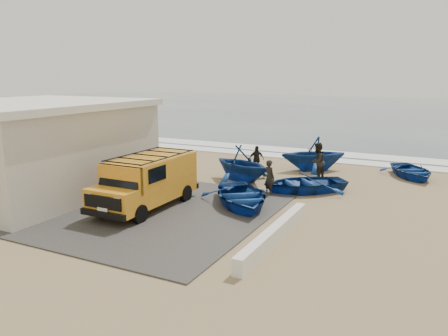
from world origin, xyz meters
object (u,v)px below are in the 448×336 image
at_px(fisherman_middle, 317,161).
at_px(van, 147,180).
at_px(boat_near_left, 241,196).
at_px(fisherman_back, 256,159).
at_px(boat_far_left, 313,154).
at_px(parapet, 275,234).
at_px(building, 33,147).
at_px(boat_near_right, 304,183).
at_px(boat_mid_left, 241,163).
at_px(fisherman_front, 269,177).
at_px(boat_far_right, 411,171).

bearing_deg(fisherman_middle, van, -16.58).
distance_m(boat_near_left, fisherman_back, 6.64).
height_order(fisherman_middle, fisherman_back, fisherman_middle).
bearing_deg(boat_far_left, parapet, -24.95).
bearing_deg(building, van, 2.32).
relative_size(boat_near_right, fisherman_back, 2.61).
bearing_deg(boat_far_left, boat_mid_left, -65.98).
bearing_deg(boat_near_right, fisherman_back, -167.05).
height_order(building, parapet, building).
distance_m(boat_mid_left, fisherman_front, 2.91).
height_order(boat_mid_left, fisherman_front, boat_mid_left).
bearing_deg(boat_far_right, fisherman_front, -157.70).
bearing_deg(boat_far_left, boat_far_right, 62.12).
distance_m(fisherman_middle, fisherman_back, 3.57).
height_order(van, fisherman_back, van).
bearing_deg(fisherman_back, boat_far_left, -3.18).
relative_size(boat_near_right, boat_far_right, 1.12).
distance_m(boat_near_left, boat_far_right, 10.87).
xyz_separation_m(van, boat_far_right, (9.53, 10.91, -0.82)).
height_order(boat_far_left, fisherman_middle, fisherman_middle).
distance_m(parapet, van, 6.33).
distance_m(boat_mid_left, fisherman_middle, 4.04).
distance_m(boat_far_left, fisherman_middle, 2.38).
distance_m(van, fisherman_back, 8.42).
xyz_separation_m(boat_mid_left, boat_far_left, (2.66, 4.29, 0.04)).
relative_size(boat_near_right, fisherman_front, 2.46).
bearing_deg(boat_near_left, parapet, -86.89).
bearing_deg(fisherman_front, boat_far_left, -67.51).
distance_m(boat_far_right, fisherman_middle, 5.33).
distance_m(boat_far_left, boat_far_right, 5.36).
relative_size(boat_near_left, fisherman_front, 2.58).
relative_size(van, boat_far_left, 1.38).
distance_m(boat_near_left, fisherman_front, 2.35).
xyz_separation_m(boat_mid_left, fisherman_front, (2.26, -1.83, -0.13)).
distance_m(parapet, fisherman_middle, 9.44).
relative_size(parapet, boat_far_right, 1.65).
distance_m(parapet, fisherman_back, 10.61).
relative_size(building, van, 1.80).
height_order(building, boat_far_left, building).
relative_size(boat_mid_left, boat_far_left, 0.96).
bearing_deg(boat_mid_left, boat_far_left, -9.95).
distance_m(building, van, 6.45).
bearing_deg(van, building, -177.77).
distance_m(boat_near_right, fisherman_front, 1.84).
bearing_deg(fisherman_front, boat_mid_left, -12.73).
bearing_deg(fisherman_back, fisherman_front, -100.02).
xyz_separation_m(boat_far_right, fisherman_middle, (-4.47, -2.83, 0.63)).
xyz_separation_m(building, boat_near_right, (11.51, 5.70, -1.74)).
relative_size(boat_near_right, boat_mid_left, 1.12).
relative_size(boat_far_left, fisherman_back, 2.43).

